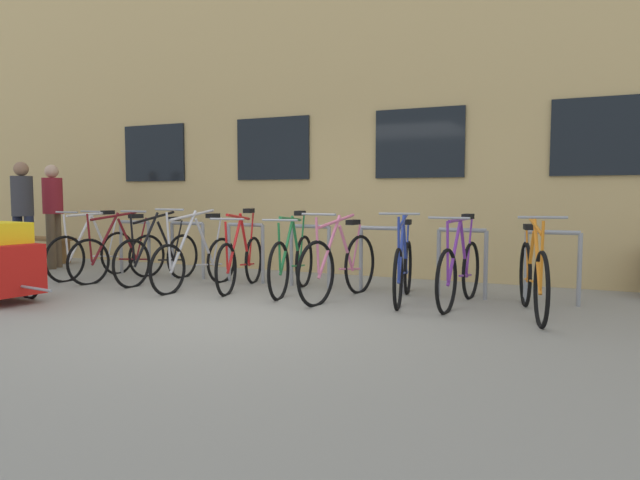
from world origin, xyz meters
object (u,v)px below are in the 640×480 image
bicycle_black (159,256)px  bicycle_red (241,260)px  wooden_bench (31,243)px  person_browsing (53,209)px  bicycle_maroon (119,255)px  person_by_bench (23,209)px  bicycle_white (93,252)px  bicycle_purple (460,271)px  backpack (29,260)px  bicycle_green (292,262)px  bicycle_blue (403,268)px  bicycle_orange (533,277)px  bicycle_pink (339,265)px  bicycle_silver (196,260)px

bicycle_black → bicycle_red: bearing=0.3°
wooden_bench → person_browsing: 1.44m
bicycle_maroon → person_by_bench: 2.01m
wooden_bench → person_by_bench: size_ratio=1.09×
bicycle_white → person_by_bench: bearing=-176.1°
bicycle_purple → backpack: (-6.58, -0.19, -0.16)m
bicycle_purple → bicycle_white: bearing=-179.3°
person_browsing → bicycle_green: bearing=-5.9°
bicycle_blue → bicycle_orange: size_ratio=0.95×
bicycle_red → bicycle_pink: (1.46, -0.15, 0.02)m
bicycle_white → bicycle_orange: 6.17m
bicycle_white → bicycle_blue: (4.73, 0.08, 0.00)m
bicycle_orange → bicycle_red: bicycle_red is taller
bicycle_silver → bicycle_orange: bearing=0.1°
bicycle_purple → person_by_bench: size_ratio=0.97×
bicycle_pink → bicycle_white: bearing=178.4°
bicycle_white → bicycle_maroon: bicycle_maroon is taller
bicycle_green → bicycle_white: size_ratio=1.04×
bicycle_white → bicycle_red: bearing=0.8°
bicycle_white → bicycle_orange: (6.16, -0.16, 0.02)m
person_by_bench → person_browsing: (-0.08, 0.64, -0.00)m
bicycle_orange → bicycle_green: bearing=175.8°
bicycle_maroon → bicycle_red: size_ratio=0.95×
bicycle_purple → bicycle_pink: size_ratio=0.96×
bicycle_black → bicycle_pink: (2.81, -0.14, 0.03)m
bicycle_black → bicycle_pink: bearing=-3.0°
bicycle_white → bicycle_orange: bearing=-1.4°
bicycle_black → wooden_bench: bicycle_black is taller
bicycle_orange → bicycle_red: bearing=176.9°
person_by_bench → wooden_bench: bearing=138.2°
bicycle_black → person_browsing: (-2.63, 0.52, 0.63)m
bicycle_white → bicycle_red: 2.55m
bicycle_purple → bicycle_maroon: (-4.82, -0.12, -0.02)m
bicycle_red → backpack: bicycle_red is taller
bicycle_silver → bicycle_orange: (4.17, 0.00, 0.02)m
bicycle_orange → bicycle_red: (-3.61, 0.19, -0.02)m
bicycle_black → wooden_bench: size_ratio=0.88×
bicycle_white → bicycle_red: size_ratio=0.98×
bicycle_green → bicycle_pink: size_ratio=0.97×
bicycle_silver → bicycle_red: size_ratio=1.05×
bicycle_green → bicycle_maroon: bearing=-177.6°
bicycle_pink → wooden_bench: 6.72m
bicycle_blue → person_browsing: person_browsing is taller
bicycle_blue → bicycle_pink: bearing=-164.5°
bicycle_black → bicycle_maroon: bearing=-172.2°
bicycle_blue → backpack: (-5.93, -0.21, -0.16)m
bicycle_orange → wooden_bench: bearing=172.2°
bicycle_blue → wooden_bench: size_ratio=0.88×
bicycle_silver → person_by_bench: size_ratio=1.00×
bicycle_maroon → bicycle_black: bicycle_black is taller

